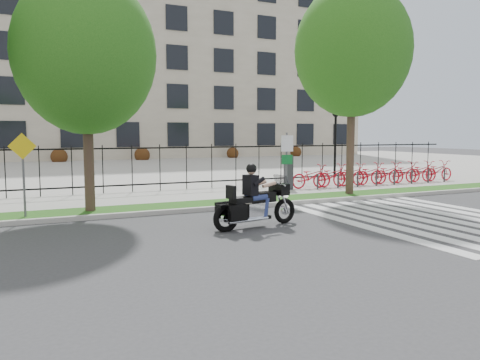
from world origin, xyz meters
name	(u,v)px	position (x,y,z in m)	size (l,w,h in m)	color
ground	(294,232)	(0.00, 0.00, 0.00)	(120.00, 120.00, 0.00)	#373739
curb	(232,207)	(0.00, 4.10, 0.07)	(60.00, 0.20, 0.15)	#A4A19A
grass_verge	(223,204)	(0.00, 4.95, 0.07)	(60.00, 1.50, 0.15)	#245314
sidewalk	(200,195)	(0.00, 7.45, 0.07)	(60.00, 3.50, 0.15)	#A8A49D
plaza	(121,168)	(0.00, 25.00, 0.05)	(80.00, 34.00, 0.10)	#A8A49D
crosswalk_stripes	(428,218)	(4.83, 0.00, 0.01)	(5.70, 8.00, 0.01)	silver
iron_fence	(186,167)	(0.00, 9.20, 1.15)	(30.00, 0.06, 2.00)	black
office_building	(86,67)	(0.00, 44.92, 9.97)	(60.00, 21.90, 20.15)	#A79C87
lamp_post_right	(336,123)	(10.00, 12.00, 3.21)	(1.06, 0.70, 4.25)	black
street_tree_1	(85,54)	(-4.63, 4.95, 5.09)	(4.38, 4.38, 7.47)	#3A2A20
street_tree_2	(353,51)	(5.63, 4.95, 5.93)	(4.64, 4.64, 8.46)	#3A2A20
bike_share_station	(378,173)	(9.05, 7.20, 0.69)	(10.09, 0.89, 1.50)	#2D2D33
sign_pole_regulatory	(287,157)	(2.43, 4.58, 1.74)	(0.50, 0.09, 2.50)	#59595B
sign_pole_warning	(23,163)	(-6.53, 4.58, 1.74)	(0.78, 0.09, 2.49)	#59595B
motorcycle_rider	(256,202)	(-0.65, 0.98, 0.72)	(2.79, 1.07, 2.17)	black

